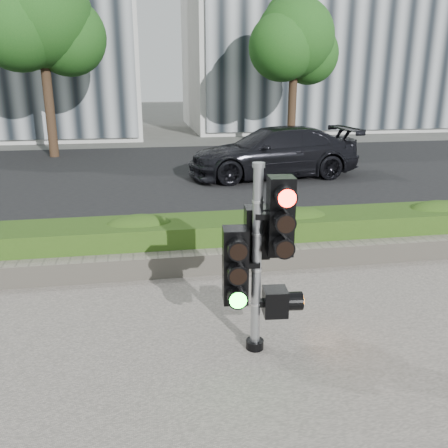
% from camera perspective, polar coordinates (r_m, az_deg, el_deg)
% --- Properties ---
extents(ground, '(120.00, 120.00, 0.00)m').
position_cam_1_polar(ground, '(5.95, 2.23, -12.98)').
color(ground, '#51514C').
rests_on(ground, ground).
extents(road, '(60.00, 13.00, 0.02)m').
position_cam_1_polar(road, '(15.35, -5.59, 5.90)').
color(road, black).
rests_on(road, ground).
extents(curb, '(60.00, 0.25, 0.12)m').
position_cam_1_polar(curb, '(8.75, -2.06, -2.38)').
color(curb, gray).
rests_on(curb, ground).
extents(stone_wall, '(12.00, 0.32, 0.34)m').
position_cam_1_polar(stone_wall, '(7.54, -0.76, -4.51)').
color(stone_wall, gray).
rests_on(stone_wall, sidewalk).
extents(hedge, '(12.00, 1.00, 0.68)m').
position_cam_1_polar(hedge, '(8.09, -1.50, -1.71)').
color(hedge, '#4F7F27').
rests_on(hedge, sidewalk).
extents(building_right, '(18.00, 10.00, 12.00)m').
position_cam_1_polar(building_right, '(32.51, 13.00, 22.07)').
color(building_right, '#B7B7B2').
rests_on(building_right, ground).
extents(tree_left, '(4.61, 4.03, 7.34)m').
position_cam_1_polar(tree_left, '(19.98, -21.26, 22.00)').
color(tree_left, black).
rests_on(tree_left, ground).
extents(tree_right, '(4.10, 3.58, 6.53)m').
position_cam_1_polar(tree_right, '(21.66, 8.43, 20.94)').
color(tree_right, black).
rests_on(tree_right, ground).
extents(traffic_signal, '(0.75, 0.57, 2.14)m').
position_cam_1_polar(traffic_signal, '(5.12, 4.24, -3.14)').
color(traffic_signal, black).
rests_on(traffic_signal, sidewalk).
extents(car_dark, '(5.46, 2.62, 1.53)m').
position_cam_1_polar(car_dark, '(14.91, 5.91, 8.58)').
color(car_dark, black).
rests_on(car_dark, road).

